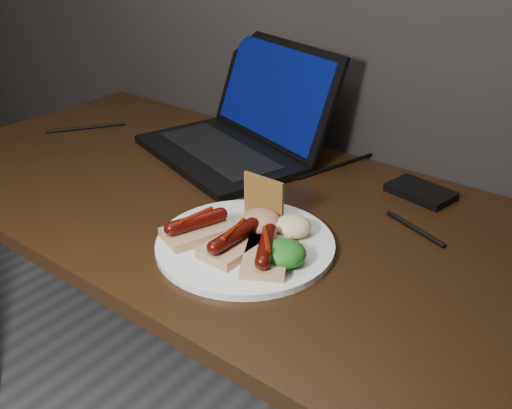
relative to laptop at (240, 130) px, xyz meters
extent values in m
cube|color=black|center=(0.09, -0.20, -0.07)|extent=(1.40, 0.70, 0.03)
cube|color=black|center=(-0.56, 0.10, -0.45)|extent=(0.05, 0.05, 0.72)
cube|color=black|center=(-0.02, -0.06, -0.05)|extent=(0.45, 0.35, 0.02)
cube|color=black|center=(-0.02, -0.06, -0.04)|extent=(0.36, 0.23, 0.00)
cube|color=black|center=(0.03, 0.10, 0.08)|extent=(0.41, 0.21, 0.23)
cube|color=#0A095B|center=(0.03, 0.10, 0.08)|extent=(0.36, 0.18, 0.20)
cube|color=black|center=(0.43, 0.05, -0.05)|extent=(0.14, 0.10, 0.02)
cylinder|color=black|center=(0.10, -0.19, -0.05)|extent=(0.13, 0.14, 0.01)
cylinder|color=black|center=(0.23, 0.06, -0.05)|extent=(0.07, 0.21, 0.01)
cylinder|color=black|center=(0.48, -0.09, -0.05)|extent=(0.13, 0.06, 0.01)
cylinder|color=black|center=(-0.42, -0.13, -0.05)|extent=(0.12, 0.17, 0.01)
cylinder|color=white|center=(0.28, -0.32, -0.05)|extent=(0.33, 0.33, 0.01)
cube|color=tan|center=(0.20, -0.36, -0.04)|extent=(0.10, 0.13, 0.02)
cylinder|color=#530B05|center=(0.20, -0.36, -0.01)|extent=(0.06, 0.10, 0.02)
sphere|color=#530B05|center=(0.18, -0.40, -0.01)|extent=(0.02, 0.02, 0.02)
sphere|color=#530B05|center=(0.21, -0.31, -0.01)|extent=(0.02, 0.02, 0.02)
cylinder|color=#6C1305|center=(0.20, -0.36, 0.00)|extent=(0.02, 0.07, 0.01)
cube|color=tan|center=(0.28, -0.36, -0.04)|extent=(0.07, 0.12, 0.02)
cylinder|color=#530B05|center=(0.28, -0.36, -0.01)|extent=(0.03, 0.10, 0.02)
sphere|color=#530B05|center=(0.28, -0.40, -0.01)|extent=(0.03, 0.02, 0.02)
sphere|color=#530B05|center=(0.28, -0.31, -0.01)|extent=(0.03, 0.02, 0.02)
cylinder|color=#6C1305|center=(0.28, -0.36, 0.00)|extent=(0.02, 0.07, 0.01)
cube|color=tan|center=(0.34, -0.35, -0.04)|extent=(0.12, 0.13, 0.02)
cylinder|color=#530B05|center=(0.34, -0.35, -0.01)|extent=(0.07, 0.09, 0.02)
sphere|color=#530B05|center=(0.36, -0.39, -0.01)|extent=(0.03, 0.02, 0.02)
sphere|color=#530B05|center=(0.32, -0.31, -0.01)|extent=(0.03, 0.02, 0.02)
cylinder|color=#6C1305|center=(0.34, -0.35, 0.00)|extent=(0.05, 0.06, 0.01)
cube|color=#A6722D|center=(0.25, -0.24, 0.00)|extent=(0.09, 0.01, 0.08)
ellipsoid|color=#155811|center=(0.37, -0.34, -0.02)|extent=(0.07, 0.07, 0.04)
ellipsoid|color=maroon|center=(0.28, -0.28, -0.02)|extent=(0.07, 0.07, 0.04)
ellipsoid|color=silver|center=(0.33, -0.26, -0.03)|extent=(0.06, 0.06, 0.04)
camera|label=1|loc=(0.80, -0.97, 0.47)|focal=40.00mm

